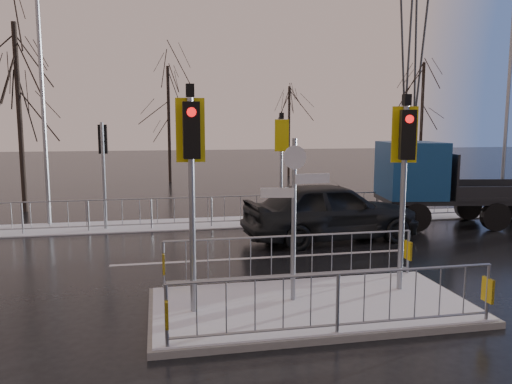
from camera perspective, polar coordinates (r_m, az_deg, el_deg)
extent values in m
plane|color=black|center=(9.72, 6.30, -13.24)|extent=(120.00, 120.00, 0.00)
cube|color=silver|center=(17.80, -2.09, -3.45)|extent=(30.00, 2.00, 0.04)
cube|color=silver|center=(13.21, 1.29, -7.48)|extent=(8.00, 0.15, 0.01)
cube|color=#63635E|center=(9.70, 6.31, -12.91)|extent=(6.00, 3.00, 0.12)
cube|color=silver|center=(9.67, 6.32, -12.49)|extent=(5.85, 2.85, 0.03)
cube|color=gold|center=(7.78, -10.19, -13.49)|extent=(0.05, 0.28, 0.42)
cube|color=gold|center=(9.52, 24.98, -10.12)|extent=(0.05, 0.28, 0.42)
cube|color=gold|center=(10.40, -10.51, -8.01)|extent=(0.05, 0.28, 0.42)
cube|color=gold|center=(11.76, 16.99, -6.38)|extent=(0.05, 0.28, 0.42)
cylinder|color=gray|center=(8.78, -7.33, -1.84)|extent=(0.11, 0.11, 3.80)
cube|color=black|center=(8.48, -7.40, 7.00)|extent=(0.28, 0.22, 0.95)
cylinder|color=red|center=(8.37, -7.38, 9.04)|extent=(0.16, 0.04, 0.16)
cube|color=yellow|center=(8.73, -7.51, 7.01)|extent=(0.50, 0.03, 1.10)
cube|color=black|center=(8.68, -7.56, 11.44)|extent=(0.14, 0.14, 0.22)
cylinder|color=gray|center=(10.34, 16.42, -0.93)|extent=(0.11, 0.11, 3.70)
cube|color=black|center=(10.05, 16.93, 6.26)|extent=(0.33, 0.28, 0.95)
cylinder|color=red|center=(9.95, 17.14, 7.97)|extent=(0.16, 0.08, 0.16)
cube|color=yellow|center=(10.30, 16.61, 6.30)|extent=(0.49, 0.16, 1.10)
cube|color=black|center=(10.24, 16.85, 10.04)|extent=(0.14, 0.14, 0.22)
cylinder|color=gray|center=(9.36, 4.33, -3.38)|extent=(0.09, 0.09, 3.10)
cube|color=silver|center=(9.33, 6.45, 1.54)|extent=(0.70, 0.14, 0.18)
cube|color=silver|center=(9.18, 2.44, -0.09)|extent=(0.62, 0.15, 0.18)
cylinder|color=silver|center=(9.17, 4.46, 3.96)|extent=(0.44, 0.03, 0.44)
cylinder|color=gray|center=(17.11, -17.01, 1.76)|extent=(0.11, 0.11, 3.50)
cube|color=black|center=(17.21, -17.11, 5.80)|extent=(0.28, 0.22, 0.95)
cylinder|color=red|center=(17.31, -17.11, 6.80)|extent=(0.16, 0.04, 0.16)
cylinder|color=gray|center=(17.55, 2.89, 2.40)|extent=(0.11, 0.11, 3.60)
cube|color=black|center=(17.65, 2.77, 6.49)|extent=(0.28, 0.22, 0.95)
cylinder|color=red|center=(17.75, 2.69, 7.47)|extent=(0.16, 0.04, 0.16)
cube|color=yellow|center=(17.41, 2.97, 6.48)|extent=(0.50, 0.03, 1.10)
cube|color=black|center=(17.47, 2.93, 8.68)|extent=(0.14, 0.14, 0.22)
cylinder|color=gray|center=(19.39, 17.38, 2.41)|extent=(0.11, 0.11, 3.50)
cube|color=black|center=(19.45, 17.15, 5.98)|extent=(0.33, 0.28, 0.95)
cylinder|color=red|center=(19.53, 16.97, 6.88)|extent=(0.16, 0.08, 0.16)
cube|color=black|center=(19.32, 17.60, 7.94)|extent=(0.14, 0.14, 0.22)
imported|color=black|center=(15.16, 8.51, -2.12)|extent=(5.45, 2.63, 1.79)
cylinder|color=black|center=(17.08, 17.82, -2.75)|extent=(0.97, 0.43, 0.94)
cylinder|color=black|center=(18.92, 15.82, -1.68)|extent=(0.97, 0.43, 0.94)
cylinder|color=black|center=(18.14, 25.68, -2.56)|extent=(0.97, 0.43, 0.94)
cylinder|color=black|center=(19.88, 23.07, -1.57)|extent=(0.97, 0.43, 0.94)
cube|color=black|center=(18.77, 23.36, -0.70)|extent=(6.48, 3.15, 0.15)
cube|color=navy|center=(17.84, 17.24, 2.46)|extent=(2.22, 2.53, 1.88)
cube|color=black|center=(18.13, 20.01, 3.61)|extent=(0.34, 1.86, 1.03)
cube|color=#2D3033|center=(17.79, 15.39, -0.87)|extent=(0.46, 2.15, 0.33)
cube|color=black|center=(19.22, 26.17, -0.28)|extent=(4.45, 2.90, 0.11)
cube|color=black|center=(18.27, 20.71, 2.01)|extent=(0.44, 2.24, 1.41)
cylinder|color=black|center=(21.77, -25.39, 7.55)|extent=(0.20, 0.20, 7.36)
cylinder|color=black|center=(30.65, -9.92, 7.59)|extent=(0.19, 0.19, 6.90)
cylinder|color=black|center=(33.80, 3.79, 6.91)|extent=(0.16, 0.16, 5.98)
cylinder|color=black|center=(34.06, 18.39, 7.70)|extent=(0.20, 0.20, 7.36)
cylinder|color=gray|center=(21.69, 26.78, 8.32)|extent=(0.14, 0.14, 8.00)
cylinder|color=gray|center=(18.52, -23.17, 9.07)|extent=(0.14, 0.14, 8.20)
cylinder|color=#2D3033|center=(45.16, 17.79, 15.69)|extent=(1.18, 1.18, 19.97)
cylinder|color=#2D3033|center=(44.61, 16.38, 15.85)|extent=(1.18, 1.18, 19.97)
cylinder|color=#2D3033|center=(44.12, 18.57, 15.86)|extent=(1.18, 1.18, 19.97)
cylinder|color=#2D3033|center=(43.55, 17.14, 16.03)|extent=(1.18, 1.18, 19.97)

